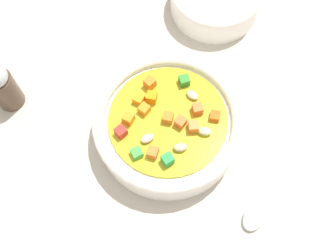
{
  "coord_description": "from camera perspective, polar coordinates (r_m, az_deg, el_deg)",
  "views": [
    {
      "loc": [
        20.29,
        8.1,
        53.16
      ],
      "look_at": [
        0.0,
        0.0,
        2.4
      ],
      "focal_mm": 46.66,
      "sensor_mm": 36.0,
      "label": 1
    }
  ],
  "objects": [
    {
      "name": "ground_plane",
      "position": [
        0.58,
        -0.0,
        -1.32
      ],
      "size": [
        140.0,
        140.0,
        2.0
      ],
      "primitive_type": "cube",
      "color": "#BAB2A0"
    },
    {
      "name": "soup_bowl_main",
      "position": [
        0.55,
        -0.01,
        0.17
      ],
      "size": [
        18.72,
        18.72,
        5.81
      ],
      "color": "white",
      "rests_on": "ground_plane"
    },
    {
      "name": "pepper_shaker",
      "position": [
        0.6,
        -20.87,
        4.9
      ],
      "size": [
        3.53,
        3.53,
        8.25
      ],
      "color": "#4C3828",
      "rests_on": "ground_plane"
    }
  ]
}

